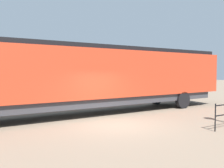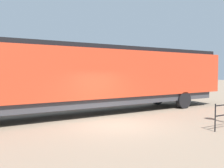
% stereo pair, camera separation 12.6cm
% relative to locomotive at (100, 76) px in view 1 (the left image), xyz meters
% --- Properties ---
extents(ground_plane, '(120.00, 120.00, 0.00)m').
position_rel_locomotive_xyz_m(ground_plane, '(3.20, -0.97, -2.19)').
color(ground_plane, '#84705B').
extents(locomotive, '(2.81, 18.85, 3.86)m').
position_rel_locomotive_xyz_m(locomotive, '(0.00, 0.00, 0.00)').
color(locomotive, red).
rests_on(locomotive, ground_plane).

